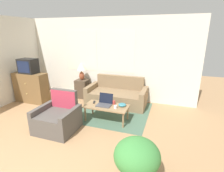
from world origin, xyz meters
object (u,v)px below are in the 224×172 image
(armchair, at_px, (58,118))
(tv_remote, at_px, (94,102))
(couch, at_px, (117,96))
(television, at_px, (28,66))
(coffee_table, at_px, (107,107))
(potted_plant, at_px, (137,158))
(table_lamp, at_px, (81,69))
(cup_yellow, at_px, (115,107))
(cup_navy, at_px, (114,102))
(laptop, at_px, (105,103))
(snack_bowl, at_px, (122,105))

(armchair, xyz_separation_m, tv_remote, (0.51, 0.84, 0.14))
(couch, distance_m, television, 2.86)
(coffee_table, xyz_separation_m, potted_plant, (1.09, -1.63, 0.06))
(table_lamp, bearing_deg, potted_plant, -49.85)
(couch, height_order, cup_yellow, couch)
(couch, distance_m, cup_navy, 1.01)
(coffee_table, bearing_deg, laptop, 148.24)
(couch, relative_size, armchair, 2.07)
(snack_bowl, bearing_deg, coffee_table, -164.53)
(television, relative_size, potted_plant, 0.75)
(armchair, bearing_deg, snack_bowl, 34.18)
(television, xyz_separation_m, coffee_table, (2.69, -0.39, -0.81))
(television, relative_size, cup_yellow, 7.12)
(couch, bearing_deg, potted_plant, -67.05)
(couch, bearing_deg, cup_navy, -77.29)
(television, height_order, coffee_table, television)
(cup_yellow, height_order, snack_bowl, same)
(armchair, xyz_separation_m, potted_plant, (1.97, -0.88, 0.15))
(table_lamp, distance_m, laptop, 1.86)
(television, bearing_deg, laptop, -7.60)
(table_lamp, relative_size, potted_plant, 0.83)
(snack_bowl, bearing_deg, table_lamp, 146.02)
(armchair, xyz_separation_m, cup_yellow, (1.14, 0.67, 0.17))
(armchair, height_order, table_lamp, table_lamp)
(coffee_table, relative_size, potted_plant, 1.54)
(television, relative_size, table_lamp, 0.91)
(laptop, bearing_deg, tv_remote, 171.18)
(table_lamp, bearing_deg, coffee_table, -43.03)
(laptop, bearing_deg, snack_bowl, 8.09)
(coffee_table, distance_m, laptop, 0.13)
(armchair, distance_m, snack_bowl, 1.53)
(laptop, height_order, cup_navy, laptop)
(couch, bearing_deg, tv_remote, -106.03)
(tv_remote, relative_size, potted_plant, 0.22)
(snack_bowl, bearing_deg, laptop, -171.91)
(couch, height_order, tv_remote, couch)
(tv_remote, bearing_deg, cup_navy, 7.62)
(snack_bowl, relative_size, potted_plant, 0.28)
(armchair, relative_size, coffee_table, 0.81)
(coffee_table, distance_m, cup_navy, 0.23)
(coffee_table, height_order, laptop, laptop)
(armchair, bearing_deg, cup_navy, 41.60)
(couch, distance_m, cup_yellow, 1.26)
(laptop, bearing_deg, couch, 90.76)
(television, relative_size, snack_bowl, 2.66)
(table_lamp, bearing_deg, armchair, -76.79)
(television, distance_m, snack_bowl, 3.16)
(couch, xyz_separation_m, coffee_table, (0.08, -1.12, 0.10))
(laptop, relative_size, cup_yellow, 4.86)
(table_lamp, relative_size, cup_yellow, 7.80)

